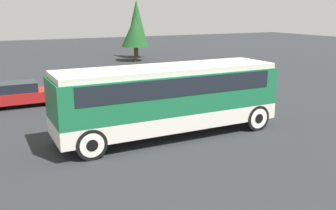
{
  "coord_description": "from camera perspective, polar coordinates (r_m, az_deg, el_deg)",
  "views": [
    {
      "loc": [
        -6.92,
        -13.6,
        5.18
      ],
      "look_at": [
        0.0,
        0.0,
        1.33
      ],
      "focal_mm": 40.0,
      "sensor_mm": 36.0,
      "label": 1
    }
  ],
  "objects": [
    {
      "name": "tree_center",
      "position": [
        42.99,
        -4.81,
        12.4
      ],
      "size": [
        2.37,
        2.37,
        6.4
      ],
      "color": "brown",
      "rests_on": "ground_plane"
    },
    {
      "name": "ground_plane",
      "position": [
        16.12,
        -0.0,
        -4.6
      ],
      "size": [
        120.0,
        120.0,
        0.0
      ],
      "primitive_type": "plane",
      "color": "#26282B"
    },
    {
      "name": "parked_car_mid",
      "position": [
        21.58,
        -2.08,
        2.05
      ],
      "size": [
        4.65,
        1.94,
        1.33
      ],
      "color": "#2D5638",
      "rests_on": "ground_plane"
    },
    {
      "name": "parked_car_near",
      "position": [
        22.43,
        -21.78,
        1.56
      ],
      "size": [
        4.14,
        1.83,
        1.36
      ],
      "color": "maroon",
      "rests_on": "ground_plane"
    },
    {
      "name": "tour_bus",
      "position": [
        15.67,
        0.31,
        1.68
      ],
      "size": [
        9.54,
        2.66,
        2.96
      ],
      "color": "silver",
      "rests_on": "ground_plane"
    },
    {
      "name": "tree_left",
      "position": [
        40.04,
        -5.08,
        11.02
      ],
      "size": [
        2.85,
        2.85,
        4.56
      ],
      "color": "brown",
      "rests_on": "ground_plane"
    }
  ]
}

